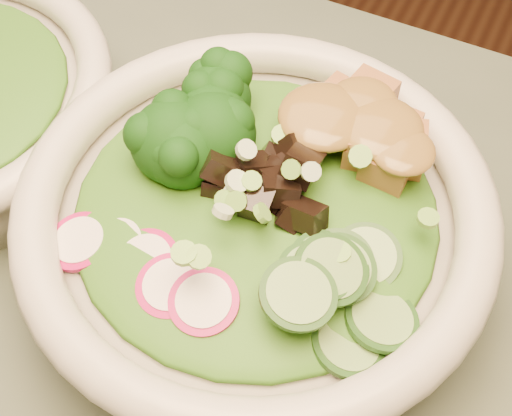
% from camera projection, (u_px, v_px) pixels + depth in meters
% --- Properties ---
extents(salad_bowl, '(0.31, 0.31, 0.08)m').
position_uv_depth(salad_bowl, '(256.00, 227.00, 0.47)').
color(salad_bowl, beige).
rests_on(salad_bowl, dining_table).
extents(lettuce_bed, '(0.23, 0.23, 0.03)m').
position_uv_depth(lettuce_bed, '(256.00, 207.00, 0.45)').
color(lettuce_bed, '#275D13').
rests_on(lettuce_bed, salad_bowl).
extents(broccoli_florets, '(0.11, 0.11, 0.05)m').
position_uv_depth(broccoli_florets, '(185.00, 122.00, 0.47)').
color(broccoli_florets, black).
rests_on(broccoli_florets, salad_bowl).
extents(radish_slices, '(0.13, 0.08, 0.02)m').
position_uv_depth(radish_slices, '(158.00, 271.00, 0.42)').
color(radish_slices, '#B50D57').
rests_on(radish_slices, salad_bowl).
extents(cucumber_slices, '(0.10, 0.10, 0.04)m').
position_uv_depth(cucumber_slices, '(335.00, 278.00, 0.41)').
color(cucumber_slices, '#90C36C').
rests_on(cucumber_slices, salad_bowl).
extents(mushroom_heap, '(0.10, 0.10, 0.05)m').
position_uv_depth(mushroom_heap, '(274.00, 180.00, 0.44)').
color(mushroom_heap, black).
rests_on(mushroom_heap, salad_bowl).
extents(tofu_cubes, '(0.12, 0.10, 0.04)m').
position_uv_depth(tofu_cubes, '(345.00, 140.00, 0.46)').
color(tofu_cubes, '#935E31').
rests_on(tofu_cubes, salad_bowl).
extents(peanut_sauce, '(0.08, 0.06, 0.02)m').
position_uv_depth(peanut_sauce, '(347.00, 125.00, 0.45)').
color(peanut_sauce, brown).
rests_on(peanut_sauce, tofu_cubes).
extents(scallion_garnish, '(0.22, 0.22, 0.03)m').
position_uv_depth(scallion_garnish, '(256.00, 180.00, 0.43)').
color(scallion_garnish, '#73B640').
rests_on(scallion_garnish, salad_bowl).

